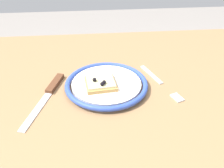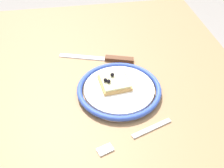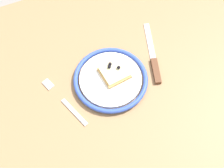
% 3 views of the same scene
% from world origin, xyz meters
% --- Properties ---
extents(dining_table, '(1.18, 0.83, 0.75)m').
position_xyz_m(dining_table, '(0.00, 0.00, 0.66)').
color(dining_table, '#936D47').
rests_on(dining_table, ground_plane).
extents(plate, '(0.23, 0.23, 0.02)m').
position_xyz_m(plate, '(0.03, -0.03, 0.76)').
color(plate, white).
rests_on(plate, dining_table).
extents(pizza_slice_near, '(0.09, 0.09, 0.03)m').
position_xyz_m(pizza_slice_near, '(0.05, -0.02, 0.77)').
color(pizza_slice_near, tan).
rests_on(pizza_slice_near, plate).
extents(knife, '(0.09, 0.23, 0.01)m').
position_xyz_m(knife, '(0.19, -0.02, 0.75)').
color(knife, silver).
rests_on(knife, dining_table).
extents(fork, '(0.08, 0.19, 0.00)m').
position_xyz_m(fork, '(-0.13, -0.04, 0.75)').
color(fork, beige).
rests_on(fork, dining_table).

